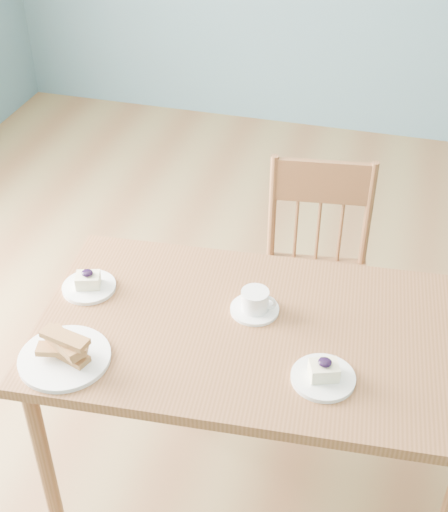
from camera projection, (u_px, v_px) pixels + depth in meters
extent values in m
cube|color=olive|center=(352.00, 455.00, 2.49)|extent=(5.00, 5.00, 0.01)
cube|color=brown|center=(255.00, 333.00, 2.03)|extent=(1.30, 0.81, 0.04)
cylinder|color=brown|center=(44.00, 461.00, 2.08)|extent=(0.05, 0.05, 0.63)
cylinder|color=brown|center=(109.00, 325.00, 2.55)|extent=(0.05, 0.05, 0.63)
cylinder|color=brown|center=(434.00, 368.00, 2.38)|extent=(0.05, 0.05, 0.63)
cube|color=brown|center=(314.00, 289.00, 2.59)|extent=(0.43, 0.41, 0.04)
cylinder|color=brown|center=(263.00, 355.00, 2.61)|extent=(0.03, 0.03, 0.37)
cylinder|color=brown|center=(353.00, 363.00, 2.58)|extent=(0.03, 0.03, 0.37)
cylinder|color=brown|center=(270.00, 301.00, 2.86)|extent=(0.03, 0.03, 0.37)
cylinder|color=brown|center=(353.00, 308.00, 2.82)|extent=(0.03, 0.03, 0.37)
cylinder|color=brown|center=(272.00, 208.00, 2.60)|extent=(0.03, 0.03, 0.43)
cylinder|color=brown|center=(368.00, 215.00, 2.57)|extent=(0.03, 0.03, 0.43)
cube|color=brown|center=(323.00, 182.00, 2.51)|extent=(0.33, 0.07, 0.16)
cylinder|color=brown|center=(296.00, 229.00, 2.65)|extent=(0.01, 0.01, 0.25)
cylinder|color=brown|center=(318.00, 231.00, 2.64)|extent=(0.01, 0.01, 0.25)
cylinder|color=brown|center=(340.00, 232.00, 2.63)|extent=(0.01, 0.01, 0.25)
cylinder|color=white|center=(323.00, 378.00, 1.86)|extent=(0.17, 0.17, 0.01)
cube|color=#FFF3C3|center=(324.00, 370.00, 1.84)|extent=(0.09, 0.08, 0.04)
ellipsoid|color=black|center=(325.00, 362.00, 1.82)|extent=(0.04, 0.04, 0.02)
sphere|color=black|center=(329.00, 362.00, 1.83)|extent=(0.01, 0.01, 0.01)
sphere|color=black|center=(322.00, 360.00, 1.83)|extent=(0.01, 0.01, 0.01)
sphere|color=black|center=(326.00, 365.00, 1.82)|extent=(0.01, 0.01, 0.01)
cylinder|color=white|center=(89.00, 287.00, 2.16)|extent=(0.16, 0.16, 0.01)
cube|color=#FFF3C3|center=(88.00, 280.00, 2.14)|extent=(0.08, 0.07, 0.04)
ellipsoid|color=black|center=(87.00, 273.00, 2.13)|extent=(0.03, 0.03, 0.02)
sphere|color=black|center=(91.00, 273.00, 2.13)|extent=(0.01, 0.01, 0.01)
sphere|color=black|center=(86.00, 271.00, 2.14)|extent=(0.01, 0.01, 0.01)
sphere|color=black|center=(87.00, 275.00, 2.12)|extent=(0.01, 0.01, 0.01)
cylinder|color=white|center=(255.00, 309.00, 2.08)|extent=(0.14, 0.14, 0.01)
cylinder|color=white|center=(255.00, 300.00, 2.06)|extent=(0.08, 0.08, 0.06)
cylinder|color=#946342|center=(255.00, 293.00, 2.04)|extent=(0.07, 0.07, 0.00)
torus|color=white|center=(269.00, 303.00, 2.05)|extent=(0.05, 0.01, 0.05)
cylinder|color=white|center=(65.00, 358.00, 1.92)|extent=(0.25, 0.25, 0.01)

